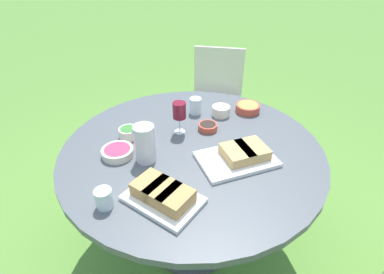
# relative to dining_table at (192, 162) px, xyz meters

# --- Properties ---
(ground_plane) EXTENTS (40.00, 40.00, 0.00)m
(ground_plane) POSITION_rel_dining_table_xyz_m (0.00, 0.00, -0.65)
(ground_plane) COLOR #5B8C38
(dining_table) EXTENTS (1.36, 1.36, 0.76)m
(dining_table) POSITION_rel_dining_table_xyz_m (0.00, 0.00, 0.00)
(dining_table) COLOR #4C4C51
(dining_table) RESTS_ON ground_plane
(chair_near_right) EXTENTS (0.59, 0.58, 0.89)m
(chair_near_right) POSITION_rel_dining_table_xyz_m (-0.57, -1.03, -0.13)
(chair_near_right) COLOR beige
(chair_near_right) RESTS_ON ground_plane
(water_pitcher) EXTENTS (0.11, 0.10, 0.19)m
(water_pitcher) POSITION_rel_dining_table_xyz_m (0.25, 0.03, 0.20)
(water_pitcher) COLOR silver
(water_pitcher) RESTS_ON dining_table
(wine_glass) EXTENTS (0.07, 0.07, 0.18)m
(wine_glass) POSITION_rel_dining_table_xyz_m (0.02, -0.15, 0.24)
(wine_glass) COLOR silver
(wine_glass) RESTS_ON dining_table
(platter_bread_main) EXTENTS (0.38, 0.26, 0.07)m
(platter_bread_main) POSITION_rel_dining_table_xyz_m (-0.19, 0.18, 0.13)
(platter_bread_main) COLOR white
(platter_bread_main) RESTS_ON dining_table
(platter_charcuterie) EXTENTS (0.35, 0.37, 0.08)m
(platter_charcuterie) POSITION_rel_dining_table_xyz_m (0.23, 0.33, 0.14)
(platter_charcuterie) COLOR white
(platter_charcuterie) RESTS_ON dining_table
(bowl_fries) EXTENTS (0.15, 0.15, 0.05)m
(bowl_fries) POSITION_rel_dining_table_xyz_m (-0.45, -0.25, 0.13)
(bowl_fries) COLOR #B74733
(bowl_fries) RESTS_ON dining_table
(bowl_salad) EXTENTS (0.10, 0.10, 0.06)m
(bowl_salad) POSITION_rel_dining_table_xyz_m (0.30, -0.19, 0.14)
(bowl_salad) COLOR beige
(bowl_salad) RESTS_ON dining_table
(bowl_olives) EXTENTS (0.11, 0.11, 0.04)m
(bowl_olives) POSITION_rel_dining_table_xyz_m (-0.14, -0.13, 0.13)
(bowl_olives) COLOR #B74733
(bowl_olives) RESTS_ON dining_table
(bowl_dip_red) EXTENTS (0.16, 0.16, 0.04)m
(bowl_dip_red) POSITION_rel_dining_table_xyz_m (0.38, -0.04, 0.13)
(bowl_dip_red) COLOR beige
(bowl_dip_red) RESTS_ON dining_table
(bowl_dip_cream) EXTENTS (0.11, 0.11, 0.06)m
(bowl_dip_cream) POSITION_rel_dining_table_xyz_m (-0.27, -0.26, 0.14)
(bowl_dip_cream) COLOR beige
(bowl_dip_cream) RESTS_ON dining_table
(cup_water_near) EXTENTS (0.07, 0.07, 0.10)m
(cup_water_near) POSITION_rel_dining_table_xyz_m (-0.13, -0.33, 0.16)
(cup_water_near) COLOR silver
(cup_water_near) RESTS_ON dining_table
(cup_water_far) EXTENTS (0.07, 0.07, 0.08)m
(cup_water_far) POSITION_rel_dining_table_xyz_m (0.46, 0.28, 0.15)
(cup_water_far) COLOR silver
(cup_water_far) RESTS_ON dining_table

